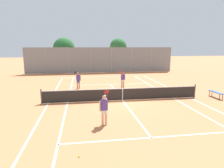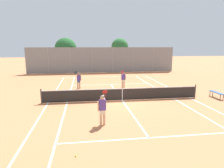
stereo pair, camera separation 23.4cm
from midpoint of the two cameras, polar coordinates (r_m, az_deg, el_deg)
The scene contains 13 objects.
ground_plane at distance 15.35m, azimuth 2.58°, elevation -4.66°, with size 120.00×120.00×0.00m, color #CC7A4C.
court_line_markings at distance 15.35m, azimuth 2.58°, elevation -4.65°, with size 11.10×23.90×0.01m.
tennis_net at distance 15.22m, azimuth 2.60°, elevation -2.81°, with size 12.00×0.10×1.07m.
player_near_side at distance 10.46m, azimuth -2.89°, elevation -6.88°, with size 0.60×0.79×1.77m.
player_far_left at distance 19.45m, azimuth -10.00°, elevation 1.31°, with size 0.63×0.76×1.77m.
player_far_right at distance 19.62m, azimuth 2.76°, elevation 1.54°, with size 0.60×0.79×1.77m.
loose_tennis_ball_0 at distance 8.09m, azimuth -10.25°, elevation -19.61°, with size 0.07×0.07×0.07m, color #D1DB33.
loose_tennis_ball_1 at distance 20.33m, azimuth -14.99°, elevation -1.05°, with size 0.07×0.07×0.07m, color #D1DB33.
loose_tennis_ball_2 at distance 23.58m, azimuth 0.61°, elevation 0.94°, with size 0.07×0.07×0.07m, color #D1DB33.
courtside_bench at distance 18.04m, azimuth 27.24°, elevation -2.18°, with size 0.36×1.50×0.47m.
back_fence at distance 30.81m, azimuth -3.34°, elevation 6.85°, with size 22.59×0.08×3.88m.
tree_behind_left at distance 33.60m, azimuth -13.59°, elevation 9.61°, with size 3.50×3.50×5.39m.
tree_behind_right at distance 34.61m, azimuth 1.75°, elevation 10.39°, with size 2.88×2.88×5.35m.
Camera 1 is at (-3.06, -14.47, 4.12)m, focal length 32.00 mm.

